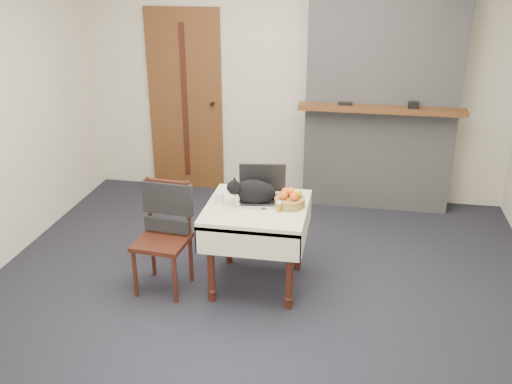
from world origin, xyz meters
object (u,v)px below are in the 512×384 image
at_px(pill_bottle, 279,206).
at_px(laptop, 262,191).
at_px(door, 185,102).
at_px(fruit_basket, 290,199).
at_px(cat, 255,192).
at_px(cream_jar, 220,197).
at_px(chair, 165,220).
at_px(side_table, 257,219).

bearing_deg(pill_bottle, laptop, 128.17).
distance_m(door, fruit_basket, 2.40).
xyz_separation_m(laptop, cat, (-0.04, -0.09, 0.03)).
relative_size(laptop, cream_jar, 5.42).
bearing_deg(cat, fruit_basket, -18.65).
bearing_deg(chair, door, 106.81).
height_order(laptop, cat, laptop).
xyz_separation_m(cat, pill_bottle, (0.21, -0.12, -0.05)).
distance_m(cat, chair, 0.74).
distance_m(door, side_table, 2.32).
xyz_separation_m(laptop, cream_jar, (-0.32, -0.11, -0.03)).
relative_size(side_table, cream_jar, 10.26).
xyz_separation_m(side_table, cream_jar, (-0.30, 0.02, 0.15)).
xyz_separation_m(door, cream_jar, (0.86, -1.95, -0.26)).
bearing_deg(door, fruit_basket, -53.87).
height_order(cat, cream_jar, cat).
height_order(side_table, chair, chair).
bearing_deg(cream_jar, side_table, -3.44).
distance_m(door, cream_jar, 2.15).
bearing_deg(fruit_basket, cat, -178.89).
xyz_separation_m(cat, cream_jar, (-0.28, -0.02, -0.06)).
bearing_deg(pill_bottle, door, 123.16).
bearing_deg(cream_jar, laptop, 18.88).
height_order(door, fruit_basket, door).
bearing_deg(cat, chair, 172.18).
bearing_deg(pill_bottle, chair, -178.11).
bearing_deg(laptop, side_table, -107.04).
distance_m(side_table, fruit_basket, 0.30).
relative_size(fruit_basket, chair, 0.27).
height_order(laptop, cream_jar, laptop).
bearing_deg(chair, cream_jar, 21.89).
height_order(cream_jar, pill_bottle, pill_bottle).
xyz_separation_m(side_table, laptop, (0.02, 0.13, 0.18)).
bearing_deg(cream_jar, door, 113.71).
height_order(side_table, fruit_basket, fruit_basket).
bearing_deg(cat, side_table, -75.88).
height_order(side_table, pill_bottle, pill_bottle).
height_order(fruit_basket, chair, chair).
bearing_deg(door, cat, -59.63).
bearing_deg(cream_jar, cat, 3.77).
distance_m(door, pill_bottle, 2.46).
distance_m(pill_bottle, chair, 0.91).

